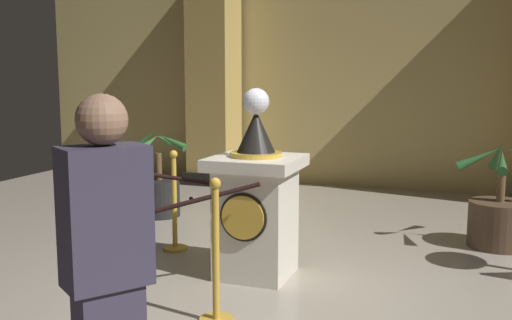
# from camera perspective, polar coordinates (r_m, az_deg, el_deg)

# --- Properties ---
(ground_plane) EXTENTS (11.53, 11.53, 0.00)m
(ground_plane) POSITION_cam_1_polar(r_m,az_deg,el_deg) (4.79, 1.56, -12.81)
(ground_plane) COLOR #9E9384
(back_wall) EXTENTS (11.53, 0.16, 3.58)m
(back_wall) POSITION_cam_1_polar(r_m,az_deg,el_deg) (9.25, 11.38, 8.46)
(back_wall) COLOR tan
(back_wall) RESTS_ON ground_plane
(pedestal_clock) EXTENTS (0.74, 0.74, 1.61)m
(pedestal_clock) POSITION_cam_1_polar(r_m,az_deg,el_deg) (5.05, -0.02, -4.19)
(pedestal_clock) COLOR silver
(pedestal_clock) RESTS_ON ground_plane
(stanchion_near) EXTENTS (0.24, 0.24, 1.00)m
(stanchion_near) POSITION_cam_1_polar(r_m,az_deg,el_deg) (5.90, -7.85, -5.35)
(stanchion_near) COLOR gold
(stanchion_near) RESTS_ON ground_plane
(stanchion_far) EXTENTS (0.24, 0.24, 1.03)m
(stanchion_far) POSITION_cam_1_polar(r_m,az_deg,el_deg) (4.17, -3.88, -10.81)
(stanchion_far) COLOR gold
(stanchion_far) RESTS_ON ground_plane
(velvet_rope) EXTENTS (1.30, 1.31, 0.22)m
(velvet_rope) POSITION_cam_1_polar(r_m,az_deg,el_deg) (4.92, -6.30, -2.73)
(velvet_rope) COLOR black
(column_left) EXTENTS (0.81, 0.81, 3.44)m
(column_left) POSITION_cam_1_polar(r_m,az_deg,el_deg) (9.45, -4.10, 8.08)
(column_left) COLOR black
(column_left) RESTS_ON ground_plane
(potted_palm_left) EXTENTS (0.76, 0.77, 1.09)m
(potted_palm_left) POSITION_cam_1_polar(r_m,az_deg,el_deg) (7.35, -9.32, -2.94)
(potted_palm_left) COLOR black
(potted_palm_left) RESTS_ON ground_plane
(potted_palm_right) EXTENTS (0.89, 0.88, 1.08)m
(potted_palm_right) POSITION_cam_1_polar(r_m,az_deg,el_deg) (6.44, 22.39, -5.16)
(potted_palm_right) COLOR #4C3828
(potted_palm_right) RESTS_ON ground_plane
(bystander_guest) EXTENTS (0.39, 0.42, 1.64)m
(bystander_guest) POSITION_cam_1_polar(r_m,az_deg,el_deg) (2.68, -14.15, -10.43)
(bystander_guest) COLOR #383347
(bystander_guest) RESTS_ON ground_plane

